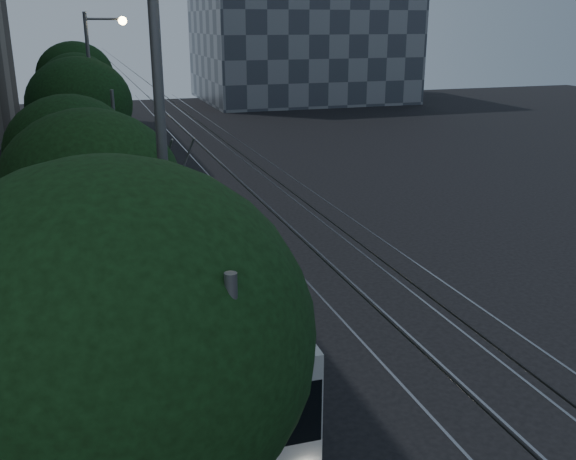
{
  "coord_description": "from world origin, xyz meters",
  "views": [
    {
      "loc": [
        -6.66,
        -16.07,
        8.48
      ],
      "look_at": [
        -0.43,
        2.97,
        1.98
      ],
      "focal_mm": 40.0,
      "sensor_mm": 36.0,
      "label": 1
    }
  ],
  "objects_px": {
    "pickup_silver": "(139,195)",
    "car_white_b": "(132,161)",
    "car_white_d": "(128,131)",
    "trolleybus": "(201,303)",
    "car_white_a": "(172,191)",
    "car_white_c": "(145,149)",
    "streetlamp_near": "(184,140)",
    "streetlamp_far": "(99,81)"
  },
  "relations": [
    {
      "from": "pickup_silver",
      "to": "car_white_b",
      "type": "relative_size",
      "value": 1.37
    },
    {
      "from": "car_white_b",
      "to": "streetlamp_near",
      "type": "xyz_separation_m",
      "value": [
        -0.99,
        -26.59,
        5.77
      ]
    },
    {
      "from": "car_white_c",
      "to": "trolleybus",
      "type": "bearing_deg",
      "value": -78.34
    },
    {
      "from": "car_white_b",
      "to": "car_white_a",
      "type": "bearing_deg",
      "value": -70.77
    },
    {
      "from": "streetlamp_near",
      "to": "car_white_d",
      "type": "bearing_deg",
      "value": 87.54
    },
    {
      "from": "pickup_silver",
      "to": "streetlamp_far",
      "type": "relative_size",
      "value": 0.64
    },
    {
      "from": "car_white_b",
      "to": "streetlamp_far",
      "type": "distance_m",
      "value": 5.49
    },
    {
      "from": "car_white_d",
      "to": "car_white_a",
      "type": "bearing_deg",
      "value": -80.55
    },
    {
      "from": "car_white_b",
      "to": "streetlamp_far",
      "type": "relative_size",
      "value": 0.47
    },
    {
      "from": "car_white_a",
      "to": "streetlamp_near",
      "type": "height_order",
      "value": "streetlamp_near"
    },
    {
      "from": "streetlamp_near",
      "to": "streetlamp_far",
      "type": "bearing_deg",
      "value": 91.39
    },
    {
      "from": "pickup_silver",
      "to": "car_white_c",
      "type": "relative_size",
      "value": 1.3
    },
    {
      "from": "car_white_b",
      "to": "streetlamp_far",
      "type": "bearing_deg",
      "value": -116.98
    },
    {
      "from": "trolleybus",
      "to": "car_white_c",
      "type": "distance_m",
      "value": 26.62
    },
    {
      "from": "car_white_a",
      "to": "streetlamp_far",
      "type": "bearing_deg",
      "value": 137.47
    },
    {
      "from": "car_white_b",
      "to": "trolleybus",
      "type": "bearing_deg",
      "value": -79.0
    },
    {
      "from": "pickup_silver",
      "to": "car_white_d",
      "type": "bearing_deg",
      "value": 77.53
    },
    {
      "from": "streetlamp_near",
      "to": "car_white_c",
      "type": "bearing_deg",
      "value": 85.95
    },
    {
      "from": "car_white_a",
      "to": "car_white_c",
      "type": "height_order",
      "value": "car_white_a"
    },
    {
      "from": "pickup_silver",
      "to": "streetlamp_near",
      "type": "bearing_deg",
      "value": -100.88
    },
    {
      "from": "car_white_b",
      "to": "car_white_d",
      "type": "bearing_deg",
      "value": 98.45
    },
    {
      "from": "trolleybus",
      "to": "car_white_d",
      "type": "relative_size",
      "value": 2.58
    },
    {
      "from": "car_white_a",
      "to": "car_white_d",
      "type": "relative_size",
      "value": 0.97
    },
    {
      "from": "car_white_b",
      "to": "car_white_c",
      "type": "bearing_deg",
      "value": 82.04
    },
    {
      "from": "trolleybus",
      "to": "pickup_silver",
      "type": "height_order",
      "value": "trolleybus"
    },
    {
      "from": "streetlamp_far",
      "to": "car_white_b",
      "type": "bearing_deg",
      "value": 51.31
    },
    {
      "from": "streetlamp_near",
      "to": "streetlamp_far",
      "type": "distance_m",
      "value": 24.63
    },
    {
      "from": "trolleybus",
      "to": "streetlamp_far",
      "type": "height_order",
      "value": "streetlamp_far"
    },
    {
      "from": "car_white_a",
      "to": "car_white_d",
      "type": "height_order",
      "value": "car_white_d"
    },
    {
      "from": "pickup_silver",
      "to": "car_white_a",
      "type": "distance_m",
      "value": 1.68
    },
    {
      "from": "car_white_c",
      "to": "car_white_d",
      "type": "height_order",
      "value": "car_white_d"
    },
    {
      "from": "car_white_b",
      "to": "car_white_c",
      "type": "relative_size",
      "value": 0.95
    },
    {
      "from": "streetlamp_far",
      "to": "trolleybus",
      "type": "bearing_deg",
      "value": -86.54
    },
    {
      "from": "car_white_c",
      "to": "streetlamp_far",
      "type": "xyz_separation_m",
      "value": [
        -2.7,
        -5.09,
        4.74
      ]
    },
    {
      "from": "pickup_silver",
      "to": "car_white_a",
      "type": "xyz_separation_m",
      "value": [
        1.6,
        0.5,
        -0.05
      ]
    },
    {
      "from": "car_white_c",
      "to": "streetlamp_near",
      "type": "distance_m",
      "value": 30.3
    },
    {
      "from": "trolleybus",
      "to": "car_white_a",
      "type": "relative_size",
      "value": 2.67
    },
    {
      "from": "car_white_b",
      "to": "car_white_c",
      "type": "distance_m",
      "value": 3.3
    },
    {
      "from": "trolleybus",
      "to": "car_white_b",
      "type": "relative_size",
      "value": 2.79
    },
    {
      "from": "streetlamp_near",
      "to": "trolleybus",
      "type": "bearing_deg",
      "value": 77.34
    },
    {
      "from": "car_white_d",
      "to": "trolleybus",
      "type": "bearing_deg",
      "value": -83.59
    },
    {
      "from": "car_white_d",
      "to": "streetlamp_near",
      "type": "xyz_separation_m",
      "value": [
        -1.59,
        -37.1,
        5.61
      ]
    }
  ]
}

